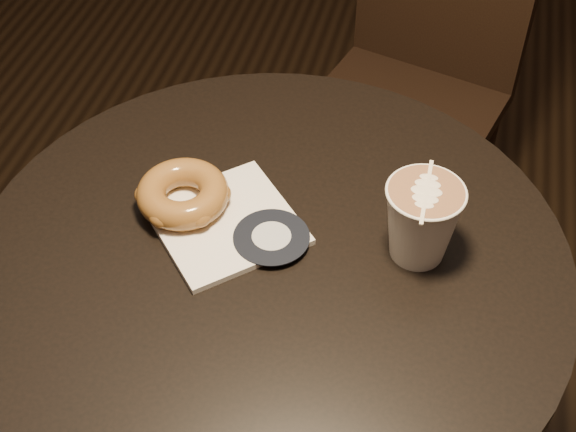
{
  "coord_description": "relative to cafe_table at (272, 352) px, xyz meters",
  "views": [
    {
      "loc": [
        0.16,
        -0.59,
        1.45
      ],
      "look_at": [
        0.01,
        0.03,
        0.79
      ],
      "focal_mm": 50.0,
      "sensor_mm": 36.0,
      "label": 1
    }
  ],
  "objects": [
    {
      "name": "latte_cup",
      "position": [
        0.16,
        0.04,
        0.25
      ],
      "size": [
        0.09,
        0.09,
        0.1
      ],
      "primitive_type": null,
      "color": "silver",
      "rests_on": "cafe_table"
    },
    {
      "name": "cafe_table",
      "position": [
        0.0,
        0.0,
        0.0
      ],
      "size": [
        0.7,
        0.7,
        0.75
      ],
      "color": "black",
      "rests_on": "ground"
    },
    {
      "name": "pastry_bag",
      "position": [
        -0.06,
        0.03,
        0.2
      ],
      "size": [
        0.22,
        0.22,
        0.01
      ],
      "primitive_type": "cube",
      "rotation": [
        0.0,
        0.0,
        0.74
      ],
      "color": "white",
      "rests_on": "cafe_table"
    },
    {
      "name": "doughnut",
      "position": [
        -0.12,
        0.05,
        0.23
      ],
      "size": [
        0.11,
        0.11,
        0.04
      ],
      "primitive_type": "torus",
      "color": "brown",
      "rests_on": "pastry_bag"
    },
    {
      "name": "chair",
      "position": [
        0.11,
        0.8,
        -0.04
      ],
      "size": [
        0.45,
        0.45,
        0.92
      ],
      "rotation": [
        0.0,
        0.0,
        -0.28
      ],
      "color": "black",
      "rests_on": "ground"
    }
  ]
}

